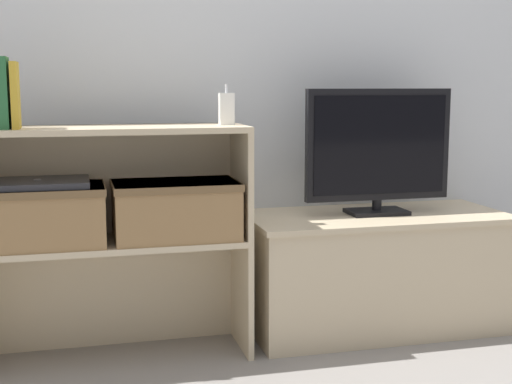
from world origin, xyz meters
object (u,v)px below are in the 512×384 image
(laptop, at_px, (38,183))
(tv_stand, at_px, (375,271))
(baby_monitor, at_px, (226,109))
(tv, at_px, (378,148))
(storage_basket_right, at_px, (176,207))
(book_forest, at_px, (3,93))
(book_mustard, at_px, (15,95))
(storage_basket_left, at_px, (39,213))

(laptop, bearing_deg, tv_stand, 4.02)
(baby_monitor, height_order, laptop, baby_monitor)
(tv, height_order, storage_basket_right, tv)
(tv_stand, bearing_deg, storage_basket_right, -173.70)
(tv, bearing_deg, storage_basket_right, -173.81)
(book_forest, xyz_separation_m, laptop, (0.09, 0.03, -0.29))
(tv_stand, xyz_separation_m, tv, (-0.00, -0.00, 0.47))
(book_mustard, height_order, laptop, book_mustard)
(tv_stand, distance_m, baby_monitor, 0.86)
(laptop, bearing_deg, storage_basket_left, 0.00)
(tv, distance_m, laptop, 1.22)
(tv_stand, relative_size, baby_monitor, 7.14)
(tv_stand, relative_size, laptop, 3.05)
(book_forest, height_order, storage_basket_right, book_forest)
(storage_basket_left, bearing_deg, book_mustard, -151.19)
(book_forest, distance_m, book_mustard, 0.04)
(book_mustard, xyz_separation_m, storage_basket_left, (0.05, 0.03, -0.38))
(book_forest, height_order, book_mustard, book_forest)
(storage_basket_right, relative_size, laptop, 1.31)
(storage_basket_left, height_order, laptop, laptop)
(storage_basket_left, xyz_separation_m, laptop, (0.00, 0.00, 0.10))
(tv_stand, relative_size, storage_basket_left, 2.33)
(baby_monitor, bearing_deg, book_forest, -176.48)
(tv_stand, bearing_deg, storage_basket_left, -175.98)
(tv_stand, xyz_separation_m, storage_basket_right, (-0.78, -0.09, 0.30))
(storage_basket_left, bearing_deg, tv, 3.94)
(storage_basket_left, relative_size, storage_basket_right, 1.00)
(laptop, bearing_deg, tv, 3.94)
(book_mustard, relative_size, baby_monitor, 1.50)
(baby_monitor, relative_size, laptop, 0.43)
(tv_stand, height_order, storage_basket_left, storage_basket_left)
(book_mustard, relative_size, laptop, 0.64)
(book_mustard, bearing_deg, storage_basket_left, 28.81)
(tv_stand, xyz_separation_m, book_forest, (-1.31, -0.11, 0.68))
(tv, xyz_separation_m, storage_basket_right, (-0.78, -0.08, -0.18))
(book_forest, xyz_separation_m, storage_basket_right, (0.53, 0.03, -0.38))
(tv_stand, bearing_deg, baby_monitor, -173.21)
(book_mustard, distance_m, storage_basket_left, 0.38)
(book_forest, relative_size, book_mustard, 1.07)
(storage_basket_left, height_order, storage_basket_right, same)
(tv_stand, xyz_separation_m, laptop, (-1.22, -0.09, 0.39))
(book_forest, bearing_deg, tv_stand, 5.01)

